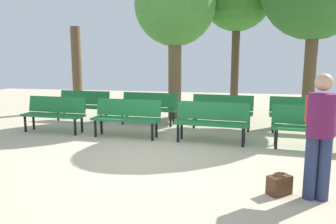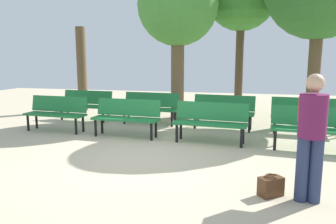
{
  "view_description": "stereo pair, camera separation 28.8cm",
  "coord_description": "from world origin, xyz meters",
  "px_view_note": "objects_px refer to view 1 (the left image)",
  "views": [
    {
      "loc": [
        1.54,
        -5.55,
        1.83
      ],
      "look_at": [
        0.0,
        2.04,
        0.55
      ],
      "focal_mm": 34.74,
      "sensor_mm": 36.0,
      "label": 1
    },
    {
      "loc": [
        1.82,
        -5.49,
        1.83
      ],
      "look_at": [
        0.0,
        2.04,
        0.55
      ],
      "focal_mm": 34.74,
      "sensor_mm": 36.0,
      "label": 2
    }
  ],
  "objects_px": {
    "bench_r1_c1": "(149,106)",
    "bench_r0_c1": "(127,116)",
    "bench_r1_c3": "(303,113)",
    "bench_r0_c3": "(313,125)",
    "bench_r0_c2": "(212,120)",
    "bench_r1_c0": "(83,104)",
    "handbag": "(279,185)",
    "bench_r1_c2": "(222,109)",
    "bench_r0_c0": "(55,112)",
    "tree_2": "(77,69)",
    "visitor_with_backpack": "(320,129)",
    "tree_0": "(175,7)"
  },
  "relations": [
    {
      "from": "bench_r1_c1",
      "to": "bench_r0_c1",
      "type": "bearing_deg",
      "value": -90.95
    },
    {
      "from": "bench_r1_c3",
      "to": "bench_r0_c3",
      "type": "bearing_deg",
      "value": -89.36
    },
    {
      "from": "bench_r0_c2",
      "to": "bench_r1_c0",
      "type": "distance_m",
      "value": 4.3
    },
    {
      "from": "handbag",
      "to": "bench_r1_c2",
      "type": "bearing_deg",
      "value": 102.76
    },
    {
      "from": "bench_r0_c3",
      "to": "bench_r1_c2",
      "type": "xyz_separation_m",
      "value": [
        -1.89,
        1.64,
        0.0
      ]
    },
    {
      "from": "bench_r0_c0",
      "to": "bench_r0_c2",
      "type": "distance_m",
      "value": 3.94
    },
    {
      "from": "bench_r0_c0",
      "to": "tree_2",
      "type": "height_order",
      "value": "tree_2"
    },
    {
      "from": "bench_r1_c2",
      "to": "tree_2",
      "type": "distance_m",
      "value": 5.55
    },
    {
      "from": "bench_r1_c1",
      "to": "bench_r1_c2",
      "type": "xyz_separation_m",
      "value": [
        2.04,
        -0.16,
        0.0
      ]
    },
    {
      "from": "tree_2",
      "to": "visitor_with_backpack",
      "type": "bearing_deg",
      "value": -43.58
    },
    {
      "from": "tree_0",
      "to": "handbag",
      "type": "xyz_separation_m",
      "value": [
        2.43,
        -5.41,
        -3.19
      ]
    },
    {
      "from": "bench_r1_c2",
      "to": "handbag",
      "type": "distance_m",
      "value": 4.26
    },
    {
      "from": "bench_r1_c2",
      "to": "visitor_with_backpack",
      "type": "relative_size",
      "value": 0.99
    },
    {
      "from": "bench_r0_c1",
      "to": "bench_r1_c2",
      "type": "bearing_deg",
      "value": 35.67
    },
    {
      "from": "bench_r0_c1",
      "to": "bench_r0_c2",
      "type": "bearing_deg",
      "value": -0.17
    },
    {
      "from": "bench_r0_c1",
      "to": "bench_r1_c3",
      "type": "distance_m",
      "value": 4.34
    },
    {
      "from": "bench_r1_c0",
      "to": "bench_r1_c3",
      "type": "height_order",
      "value": "same"
    },
    {
      "from": "bench_r0_c2",
      "to": "bench_r1_c1",
      "type": "relative_size",
      "value": 1.01
    },
    {
      "from": "bench_r1_c1",
      "to": "bench_r0_c2",
      "type": "bearing_deg",
      "value": -38.0
    },
    {
      "from": "bench_r1_c2",
      "to": "visitor_with_backpack",
      "type": "xyz_separation_m",
      "value": [
        1.39,
        -4.18,
        0.43
      ]
    },
    {
      "from": "bench_r0_c2",
      "to": "handbag",
      "type": "relative_size",
      "value": 4.5
    },
    {
      "from": "bench_r1_c1",
      "to": "visitor_with_backpack",
      "type": "relative_size",
      "value": 0.99
    },
    {
      "from": "bench_r1_c0",
      "to": "handbag",
      "type": "distance_m",
      "value": 6.7
    },
    {
      "from": "bench_r0_c2",
      "to": "visitor_with_backpack",
      "type": "distance_m",
      "value": 3.13
    },
    {
      "from": "bench_r0_c3",
      "to": "handbag",
      "type": "height_order",
      "value": "bench_r0_c3"
    },
    {
      "from": "tree_2",
      "to": "handbag",
      "type": "xyz_separation_m",
      "value": [
        6.03,
        -6.13,
        -1.32
      ]
    },
    {
      "from": "bench_r1_c1",
      "to": "tree_0",
      "type": "bearing_deg",
      "value": 67.43
    },
    {
      "from": "bench_r1_c3",
      "to": "bench_r1_c1",
      "type": "bearing_deg",
      "value": -179.42
    },
    {
      "from": "bench_r0_c0",
      "to": "visitor_with_backpack",
      "type": "height_order",
      "value": "visitor_with_backpack"
    },
    {
      "from": "tree_0",
      "to": "bench_r1_c0",
      "type": "bearing_deg",
      "value": -159.01
    },
    {
      "from": "bench_r1_c1",
      "to": "tree_2",
      "type": "distance_m",
      "value": 3.69
    },
    {
      "from": "bench_r0_c3",
      "to": "bench_r0_c2",
      "type": "bearing_deg",
      "value": -179.18
    },
    {
      "from": "bench_r1_c1",
      "to": "bench_r1_c3",
      "type": "height_order",
      "value": "same"
    },
    {
      "from": "tree_2",
      "to": "handbag",
      "type": "bearing_deg",
      "value": -45.46
    },
    {
      "from": "bench_r0_c3",
      "to": "tree_0",
      "type": "xyz_separation_m",
      "value": [
        -3.38,
        2.91,
        2.82
      ]
    },
    {
      "from": "bench_r1_c2",
      "to": "tree_0",
      "type": "height_order",
      "value": "tree_0"
    },
    {
      "from": "bench_r1_c3",
      "to": "tree_2",
      "type": "distance_m",
      "value": 7.45
    },
    {
      "from": "bench_r0_c0",
      "to": "tree_0",
      "type": "xyz_separation_m",
      "value": [
        2.61,
        2.51,
        2.82
      ]
    },
    {
      "from": "bench_r0_c3",
      "to": "bench_r1_c0",
      "type": "distance_m",
      "value": 6.27
    },
    {
      "from": "bench_r0_c1",
      "to": "bench_r0_c3",
      "type": "bearing_deg",
      "value": -0.62
    },
    {
      "from": "bench_r1_c3",
      "to": "handbag",
      "type": "height_order",
      "value": "bench_r1_c3"
    },
    {
      "from": "bench_r1_c0",
      "to": "bench_r1_c2",
      "type": "height_order",
      "value": "same"
    },
    {
      "from": "bench_r1_c1",
      "to": "tree_2",
      "type": "relative_size",
      "value": 0.56
    },
    {
      "from": "bench_r0_c0",
      "to": "bench_r0_c1",
      "type": "relative_size",
      "value": 1.0
    },
    {
      "from": "bench_r1_c0",
      "to": "bench_r1_c3",
      "type": "xyz_separation_m",
      "value": [
        6.08,
        -0.4,
        0.0
      ]
    },
    {
      "from": "bench_r1_c2",
      "to": "bench_r1_c3",
      "type": "relative_size",
      "value": 1.0
    },
    {
      "from": "bench_r0_c2",
      "to": "handbag",
      "type": "height_order",
      "value": "bench_r0_c2"
    },
    {
      "from": "bench_r0_c2",
      "to": "bench_r1_c3",
      "type": "height_order",
      "value": "same"
    },
    {
      "from": "bench_r0_c0",
      "to": "bench_r0_c1",
      "type": "xyz_separation_m",
      "value": [
        1.94,
        -0.14,
        0.0
      ]
    },
    {
      "from": "bench_r0_c2",
      "to": "tree_2",
      "type": "distance_m",
      "value": 6.11
    }
  ]
}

